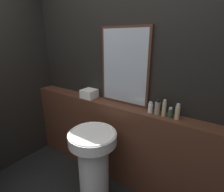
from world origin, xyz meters
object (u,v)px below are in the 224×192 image
at_px(mirror, 125,67).
at_px(hand_soap_bottle, 177,112).
at_px(pedestal_sink, 93,162).
at_px(towel_stack, 89,94).
at_px(body_wash_bottle, 170,113).
at_px(shampoo_bottle, 150,108).
at_px(lotion_bottle, 164,109).
at_px(conditioner_bottle, 157,107).

relative_size(mirror, hand_soap_bottle, 5.46).
bearing_deg(pedestal_sink, mirror, 85.60).
bearing_deg(towel_stack, hand_soap_bottle, 0.00).
bearing_deg(body_wash_bottle, shampoo_bottle, 180.00).
height_order(mirror, lotion_bottle, mirror).
bearing_deg(body_wash_bottle, lotion_bottle, -180.00).
distance_m(mirror, towel_stack, 0.58).
height_order(mirror, hand_soap_bottle, mirror).
xyz_separation_m(pedestal_sink, shampoo_bottle, (0.39, 0.43, 0.55)).
relative_size(pedestal_sink, lotion_bottle, 5.05).
bearing_deg(lotion_bottle, pedestal_sink, -141.06).
distance_m(shampoo_bottle, hand_soap_bottle, 0.26).
height_order(towel_stack, lotion_bottle, lotion_bottle).
height_order(pedestal_sink, shampoo_bottle, shampoo_bottle).
xyz_separation_m(lotion_bottle, hand_soap_bottle, (0.12, 0.00, -0.01)).
relative_size(shampoo_bottle, conditioner_bottle, 0.72).
bearing_deg(body_wash_bottle, mirror, 171.84).
distance_m(shampoo_bottle, lotion_bottle, 0.14).
xyz_separation_m(body_wash_bottle, hand_soap_bottle, (0.06, 0.00, 0.02)).
distance_m(body_wash_bottle, hand_soap_bottle, 0.07).
height_order(pedestal_sink, lotion_bottle, lotion_bottle).
relative_size(shampoo_bottle, body_wash_bottle, 1.10).
xyz_separation_m(conditioner_bottle, lotion_bottle, (0.07, -0.00, 0.00)).
bearing_deg(mirror, lotion_bottle, -9.14).
relative_size(shampoo_bottle, hand_soap_bottle, 0.74).
bearing_deg(pedestal_sink, hand_soap_bottle, 33.24).
height_order(pedestal_sink, towel_stack, towel_stack).
xyz_separation_m(towel_stack, conditioner_bottle, (0.87, 0.00, 0.02)).
bearing_deg(mirror, towel_stack, -170.08).
distance_m(pedestal_sink, lotion_bottle, 0.89).
bearing_deg(pedestal_sink, body_wash_bottle, 35.96).
bearing_deg(mirror, pedestal_sink, -94.40).
bearing_deg(shampoo_bottle, mirror, 167.45).
bearing_deg(conditioner_bottle, mirror, 169.48).
distance_m(conditioner_bottle, lotion_bottle, 0.07).
height_order(pedestal_sink, hand_soap_bottle, hand_soap_bottle).
distance_m(mirror, hand_soap_bottle, 0.71).
distance_m(pedestal_sink, shampoo_bottle, 0.80).
relative_size(lotion_bottle, hand_soap_bottle, 1.08).
height_order(pedestal_sink, conditioner_bottle, conditioner_bottle).
relative_size(towel_stack, conditioner_bottle, 1.12).
bearing_deg(body_wash_bottle, hand_soap_bottle, 0.00).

